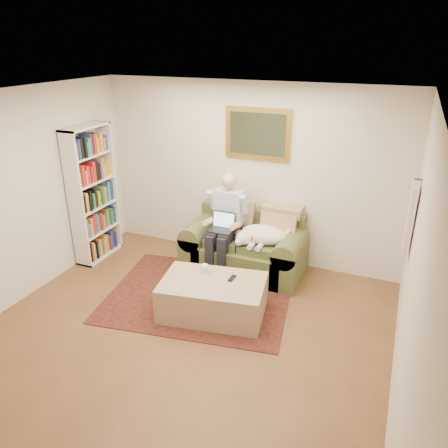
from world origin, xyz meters
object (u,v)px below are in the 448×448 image
Objects in this scene: seated_man at (224,226)px; sleeping_dog at (264,235)px; ottoman at (213,297)px; coffee_mug at (204,268)px; sofa at (245,251)px; bookshelf at (93,194)px; laptop at (222,225)px.

seated_man reaches higher than sleeping_dog.
coffee_mug is at bearing 137.96° from ottoman.
sofa is 1.19× the size of seated_man.
ottoman is at bearing -103.95° from sleeping_dog.
seated_man is 1.16× the size of ottoman.
seated_man is at bearing -148.55° from sofa.
bookshelf is at bearing 164.61° from coffee_mug.
ottoman is at bearing -18.16° from bookshelf.
laptop is 0.47× the size of sleeping_dog.
sofa is at bearing 41.02° from laptop.
coffee_mug is (-0.46, -0.92, -0.15)m from sleeping_dog.
ottoman is (-0.27, -1.09, -0.42)m from sleeping_dog.
sofa is at bearing 31.45° from seated_man.
laptop is at bearing 106.64° from ottoman.
laptop is 0.16× the size of bookshelf.
sleeping_dog is at bearing 7.13° from seated_man.
sofa reaches higher than coffee_mug.
seated_man is at bearing 8.13° from bookshelf.
coffee_mug is 0.05× the size of bookshelf.
laptop is at bearing -166.36° from sleeping_dog.
sofa is 5.15× the size of laptop.
ottoman is at bearing -42.04° from coffee_mug.
sofa is 1.18m from ottoman.
coffee_mug is 2.21m from bookshelf.
sofa is 2.38m from bookshelf.
laptop is (0.00, -0.07, 0.03)m from seated_man.
sleeping_dog is (0.56, 0.14, -0.10)m from laptop.
sofa is 16.94× the size of coffee_mug.
coffee_mug is at bearing -116.62° from sleeping_dog.
seated_man is 2.02m from bookshelf.
bookshelf reaches higher than coffee_mug.
sofa is 0.51m from seated_man.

